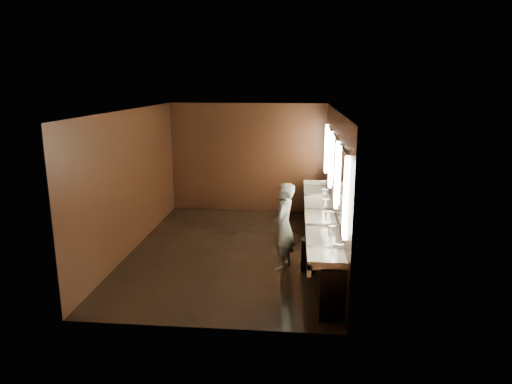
# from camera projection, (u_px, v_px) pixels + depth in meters

# --- Properties ---
(floor) EXTENTS (6.00, 6.00, 0.00)m
(floor) POSITION_uv_depth(u_px,v_px,m) (232.00, 250.00, 9.22)
(floor) COLOR black
(floor) RESTS_ON ground
(ceiling) EXTENTS (4.00, 6.00, 0.02)m
(ceiling) POSITION_uv_depth(u_px,v_px,m) (230.00, 110.00, 8.56)
(ceiling) COLOR #2D2D2B
(ceiling) RESTS_ON wall_back
(wall_back) EXTENTS (4.00, 0.02, 2.80)m
(wall_back) POSITION_uv_depth(u_px,v_px,m) (248.00, 158.00, 11.80)
(wall_back) COLOR black
(wall_back) RESTS_ON floor
(wall_front) EXTENTS (4.00, 0.02, 2.80)m
(wall_front) POSITION_uv_depth(u_px,v_px,m) (198.00, 232.00, 5.99)
(wall_front) COLOR black
(wall_front) RESTS_ON floor
(wall_left) EXTENTS (0.02, 6.00, 2.80)m
(wall_left) POSITION_uv_depth(u_px,v_px,m) (132.00, 181.00, 9.07)
(wall_left) COLOR black
(wall_left) RESTS_ON floor
(wall_right) EXTENTS (0.02, 6.00, 2.80)m
(wall_right) POSITION_uv_depth(u_px,v_px,m) (334.00, 185.00, 8.71)
(wall_right) COLOR black
(wall_right) RESTS_ON floor
(sink_counter) EXTENTS (0.55, 5.40, 1.01)m
(sink_counter) POSITION_uv_depth(u_px,v_px,m) (322.00, 230.00, 8.95)
(sink_counter) COLOR black
(sink_counter) RESTS_ON floor
(mirror_band) EXTENTS (0.06, 5.03, 1.15)m
(mirror_band) POSITION_uv_depth(u_px,v_px,m) (334.00, 167.00, 8.63)
(mirror_band) COLOR #FFEEC7
(mirror_band) RESTS_ON wall_right
(person) EXTENTS (0.51, 0.66, 1.59)m
(person) POSITION_uv_depth(u_px,v_px,m) (284.00, 227.00, 8.16)
(person) COLOR #81B7C1
(person) RESTS_ON floor
(trash_bin) EXTENTS (0.39, 0.39, 0.60)m
(trash_bin) POSITION_uv_depth(u_px,v_px,m) (312.00, 255.00, 8.17)
(trash_bin) COLOR black
(trash_bin) RESTS_ON floor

